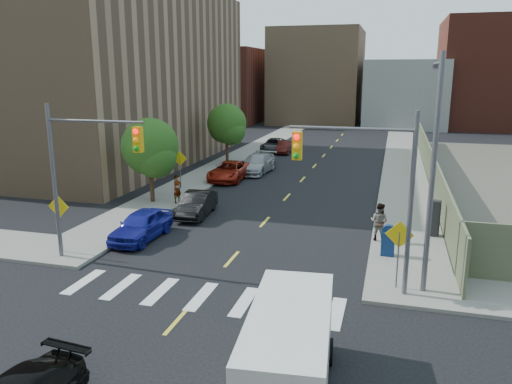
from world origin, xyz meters
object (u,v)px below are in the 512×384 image
Objects in this scene: parked_car_white at (263,161)px; pedestrian_west at (177,189)px; parked_car_blue at (141,225)px; parked_car_silver at (257,164)px; parked_car_black at (197,204)px; parked_car_red at (229,171)px; parked_car_maroon at (284,147)px; cargo_van at (290,349)px; pedestrian_east at (379,222)px; parked_car_grey at (274,145)px; mailbox at (388,241)px; payphone at (434,218)px.

parked_car_white is 2.35× the size of pedestrian_west.
parked_car_blue is 18.12m from parked_car_silver.
parked_car_black is 13.34m from parked_car_silver.
parked_car_red reaches higher than parked_car_maroon.
parked_car_white is 31.47m from cargo_van.
pedestrian_east is at bearing 13.82° from parked_car_blue.
parked_car_black is at bearing -82.86° from parked_car_red.
parked_car_silver is 11.84m from parked_car_grey.
parked_car_blue is 29.86m from parked_car_grey.
pedestrian_east is (11.83, -12.09, 0.37)m from parked_car_red.
parked_car_maroon is 2.12× the size of pedestrian_west.
mailbox is (12.08, 0.57, 0.10)m from parked_car_blue.
parked_car_black is 2.24× the size of pedestrian_east.
parked_car_blue is 1.04× the size of parked_car_white.
payphone is at bearing -61.56° from parked_car_grey.
parked_car_grey is 29.71m from pedestrian_east.
pedestrian_east is (10.53, -2.13, 0.40)m from parked_car_black.
pedestrian_east reaches higher than pedestrian_west.
parked_car_silver reaches higher than parked_car_black.
parked_car_grey is (-1.30, 9.83, -0.03)m from parked_car_white.
pedestrian_east reaches higher than payphone.
cargo_van is at bearing 104.48° from pedestrian_east.
pedestrian_west reaches higher than mailbox.
parked_car_black is 0.79× the size of parked_car_silver.
parked_car_grey is at bearing 89.70° from parked_car_red.
parked_car_white is (0.00, 15.28, 0.02)m from parked_car_black.
parked_car_maroon is 2.01× the size of pedestrian_east.
mailbox reaches higher than parked_car_red.
pedestrian_east is (10.53, -17.42, 0.38)m from parked_car_white.
pedestrian_west reaches higher than parked_car_red.
parked_car_maroon is at bearing 84.49° from parked_car_red.
cargo_van is at bearing -93.06° from payphone.
pedestrian_east is at bearing -88.35° from pedestrian_west.
parked_car_white is at bearing 88.06° from parked_car_blue.
parked_car_maroon is 0.70× the size of cargo_van.
parked_car_red is at bearing -98.49° from parked_car_maroon.
parked_car_silver is (1.08, 18.09, 0.04)m from parked_car_blue.
pedestrian_west is (-2.10, -22.29, 0.42)m from parked_car_maroon.
parked_car_blue is at bearing -149.61° from payphone.
parked_car_blue is 2.31× the size of pedestrian_east.
parked_car_black is 0.81× the size of parked_car_red.
payphone reaches higher than mailbox.
parked_car_white is at bearing 93.66° from parked_car_silver.
parked_car_black is 2.30× the size of payphone.
parked_car_grey is at bearing -43.86° from pedestrian_east.
cargo_van is (8.68, -14.96, 0.57)m from parked_car_black.
pedestrian_east is at bearing -67.43° from parked_car_grey.
parked_car_maroon is at bearing 89.01° from parked_car_blue.
parked_car_maroon is 40.15m from cargo_van.
parked_car_maroon is (0.00, 10.89, -0.16)m from parked_car_silver.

